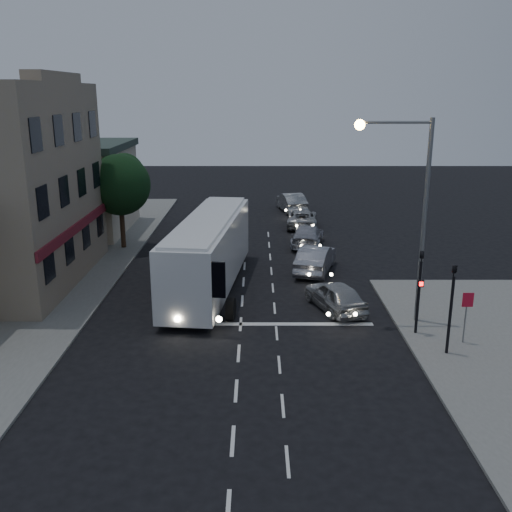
{
  "coord_description": "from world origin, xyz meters",
  "views": [
    {
      "loc": [
        0.71,
        -21.97,
        10.1
      ],
      "look_at": [
        0.7,
        5.55,
        2.2
      ],
      "focal_mm": 40.0,
      "sensor_mm": 36.0,
      "label": 1
    }
  ],
  "objects_px": {
    "car_suv": "(335,296)",
    "car_sedan_b": "(307,236)",
    "traffic_signal_side": "(452,299)",
    "regulatory_sign": "(467,309)",
    "traffic_signal_main": "(420,282)",
    "street_tree": "(120,182)",
    "tour_bus": "(209,251)",
    "streetlight": "(411,198)",
    "car_sedan_a": "(316,259)",
    "car_extra": "(291,202)",
    "car_sedan_c": "(302,218)"
  },
  "relations": [
    {
      "from": "car_suv",
      "to": "car_sedan_b",
      "type": "xyz_separation_m",
      "value": [
        -0.29,
        12.02,
        -0.01
      ]
    },
    {
      "from": "traffic_signal_side",
      "to": "regulatory_sign",
      "type": "bearing_deg",
      "value": 43.92
    },
    {
      "from": "traffic_signal_main",
      "to": "street_tree",
      "type": "height_order",
      "value": "street_tree"
    },
    {
      "from": "tour_bus",
      "to": "car_sedan_b",
      "type": "xyz_separation_m",
      "value": [
        5.99,
        8.84,
        -1.39
      ]
    },
    {
      "from": "streetlight",
      "to": "regulatory_sign",
      "type": "bearing_deg",
      "value": -51.25
    },
    {
      "from": "car_sedan_a",
      "to": "traffic_signal_side",
      "type": "relative_size",
      "value": 1.17
    },
    {
      "from": "car_extra",
      "to": "tour_bus",
      "type": "bearing_deg",
      "value": 63.93
    },
    {
      "from": "streetlight",
      "to": "traffic_signal_side",
      "type": "bearing_deg",
      "value": -74.3
    },
    {
      "from": "tour_bus",
      "to": "car_sedan_c",
      "type": "bearing_deg",
      "value": 73.58
    },
    {
      "from": "car_extra",
      "to": "regulatory_sign",
      "type": "bearing_deg",
      "value": 90.34
    },
    {
      "from": "car_sedan_a",
      "to": "street_tree",
      "type": "relative_size",
      "value": 0.77
    },
    {
      "from": "car_suv",
      "to": "regulatory_sign",
      "type": "height_order",
      "value": "regulatory_sign"
    },
    {
      "from": "street_tree",
      "to": "car_suv",
      "type": "bearing_deg",
      "value": -41.43
    },
    {
      "from": "car_sedan_a",
      "to": "regulatory_sign",
      "type": "xyz_separation_m",
      "value": [
        5.13,
        -10.12,
        0.81
      ]
    },
    {
      "from": "traffic_signal_side",
      "to": "regulatory_sign",
      "type": "xyz_separation_m",
      "value": [
        1.0,
        0.96,
        -0.82
      ]
    },
    {
      "from": "traffic_signal_side",
      "to": "street_tree",
      "type": "xyz_separation_m",
      "value": [
        -16.51,
        16.22,
        2.08
      ]
    },
    {
      "from": "car_suv",
      "to": "street_tree",
      "type": "xyz_separation_m",
      "value": [
        -12.72,
        11.22,
        3.78
      ]
    },
    {
      "from": "car_sedan_b",
      "to": "streetlight",
      "type": "distance_m",
      "value": 14.85
    },
    {
      "from": "car_sedan_c",
      "to": "car_extra",
      "type": "height_order",
      "value": "car_extra"
    },
    {
      "from": "car_sedan_b",
      "to": "traffic_signal_main",
      "type": "xyz_separation_m",
      "value": [
        3.39,
        -15.04,
        1.72
      ]
    },
    {
      "from": "car_sedan_c",
      "to": "car_sedan_a",
      "type": "bearing_deg",
      "value": 94.47
    },
    {
      "from": "car_sedan_a",
      "to": "car_sedan_b",
      "type": "height_order",
      "value": "car_sedan_a"
    },
    {
      "from": "traffic_signal_side",
      "to": "traffic_signal_main",
      "type": "bearing_deg",
      "value": 109.49
    },
    {
      "from": "car_sedan_b",
      "to": "street_tree",
      "type": "height_order",
      "value": "street_tree"
    },
    {
      "from": "car_sedan_b",
      "to": "car_extra",
      "type": "distance_m",
      "value": 11.7
    },
    {
      "from": "traffic_signal_main",
      "to": "traffic_signal_side",
      "type": "relative_size",
      "value": 1.0
    },
    {
      "from": "car_sedan_a",
      "to": "car_sedan_c",
      "type": "height_order",
      "value": "car_sedan_a"
    },
    {
      "from": "car_extra",
      "to": "street_tree",
      "type": "relative_size",
      "value": 0.81
    },
    {
      "from": "car_suv",
      "to": "car_sedan_a",
      "type": "bearing_deg",
      "value": -105.95
    },
    {
      "from": "car_sedan_c",
      "to": "streetlight",
      "type": "distance_m",
      "value": 20.2
    },
    {
      "from": "regulatory_sign",
      "to": "traffic_signal_main",
      "type": "bearing_deg",
      "value": 149.16
    },
    {
      "from": "traffic_signal_main",
      "to": "regulatory_sign",
      "type": "distance_m",
      "value": 2.14
    },
    {
      "from": "car_sedan_b",
      "to": "car_sedan_a",
      "type": "bearing_deg",
      "value": 100.12
    },
    {
      "from": "car_sedan_b",
      "to": "traffic_signal_main",
      "type": "bearing_deg",
      "value": 113.26
    },
    {
      "from": "tour_bus",
      "to": "car_sedan_b",
      "type": "bearing_deg",
      "value": 62.12
    },
    {
      "from": "car_suv",
      "to": "streetlight",
      "type": "height_order",
      "value": "streetlight"
    },
    {
      "from": "car_sedan_a",
      "to": "street_tree",
      "type": "xyz_separation_m",
      "value": [
        -12.37,
        5.14,
        3.71
      ]
    },
    {
      "from": "traffic_signal_main",
      "to": "streetlight",
      "type": "xyz_separation_m",
      "value": [
        -0.26,
        1.42,
        3.31
      ]
    },
    {
      "from": "car_suv",
      "to": "car_sedan_b",
      "type": "bearing_deg",
      "value": -107.76
    },
    {
      "from": "traffic_signal_main",
      "to": "car_sedan_b",
      "type": "bearing_deg",
      "value": 102.69
    },
    {
      "from": "tour_bus",
      "to": "regulatory_sign",
      "type": "relative_size",
      "value": 5.82
    },
    {
      "from": "car_sedan_a",
      "to": "car_sedan_b",
      "type": "bearing_deg",
      "value": -74.08
    },
    {
      "from": "car_suv",
      "to": "car_extra",
      "type": "height_order",
      "value": "car_extra"
    },
    {
      "from": "car_sedan_c",
      "to": "car_extra",
      "type": "xyz_separation_m",
      "value": [
        -0.5,
        6.0,
        0.15
      ]
    },
    {
      "from": "tour_bus",
      "to": "car_extra",
      "type": "xyz_separation_m",
      "value": [
        5.57,
        20.54,
        -1.26
      ]
    },
    {
      "from": "traffic_signal_main",
      "to": "car_sedan_c",
      "type": "bearing_deg",
      "value": 99.06
    },
    {
      "from": "traffic_signal_side",
      "to": "street_tree",
      "type": "distance_m",
      "value": 23.24
    },
    {
      "from": "traffic_signal_side",
      "to": "regulatory_sign",
      "type": "distance_m",
      "value": 1.61
    },
    {
      "from": "car_sedan_c",
      "to": "traffic_signal_side",
      "type": "relative_size",
      "value": 1.19
    },
    {
      "from": "car_suv",
      "to": "streetlight",
      "type": "xyz_separation_m",
      "value": [
        2.84,
        -1.6,
        5.02
      ]
    }
  ]
}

